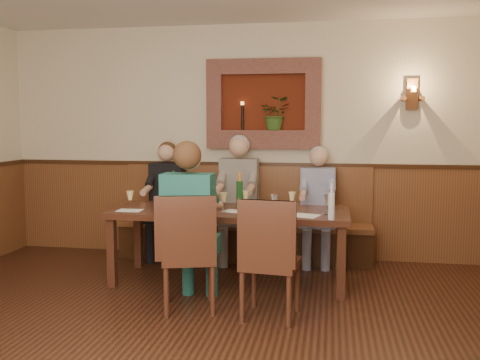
# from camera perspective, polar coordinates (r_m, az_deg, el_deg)

# --- Properties ---
(ground_plane) EXTENTS (6.00, 6.00, 0.00)m
(ground_plane) POSITION_cam_1_polar(r_m,az_deg,el_deg) (3.93, -6.47, -18.47)
(ground_plane) COLOR black
(ground_plane) RESTS_ON ground
(room_shell) EXTENTS (6.04, 6.04, 2.82)m
(room_shell) POSITION_cam_1_polar(r_m,az_deg,el_deg) (3.58, -6.85, 10.19)
(room_shell) COLOR beige
(room_shell) RESTS_ON ground
(wainscoting) EXTENTS (6.02, 6.02, 1.15)m
(wainscoting) POSITION_cam_1_polar(r_m,az_deg,el_deg) (3.72, -6.58, -10.23)
(wainscoting) COLOR brown
(wainscoting) RESTS_ON ground
(wall_niche) EXTENTS (1.36, 0.30, 1.06)m
(wall_niche) POSITION_cam_1_polar(r_m,az_deg,el_deg) (6.42, 2.84, 7.70)
(wall_niche) COLOR #561B0C
(wall_niche) RESTS_ON ground
(wall_sconce) EXTENTS (0.25, 0.20, 0.35)m
(wall_sconce) POSITION_cam_1_polar(r_m,az_deg,el_deg) (6.42, 17.87, 8.63)
(wall_sconce) COLOR brown
(wall_sconce) RESTS_ON ground
(dining_table) EXTENTS (2.40, 0.90, 0.75)m
(dining_table) POSITION_cam_1_polar(r_m,az_deg,el_deg) (5.45, -1.13, -3.96)
(dining_table) COLOR #361910
(dining_table) RESTS_ON ground
(bench) EXTENTS (3.00, 0.45, 1.11)m
(bench) POSITION_cam_1_polar(r_m,az_deg,el_deg) (6.43, 0.47, -5.54)
(bench) COLOR #381E0F
(bench) RESTS_ON ground
(chair_near_left) EXTENTS (0.56, 0.56, 1.03)m
(chair_near_left) POSITION_cam_1_polar(r_m,az_deg,el_deg) (4.74, -5.45, -10.19)
(chair_near_left) COLOR #361910
(chair_near_left) RESTS_ON ground
(chair_near_right) EXTENTS (0.50, 0.50, 1.02)m
(chair_near_right) POSITION_cam_1_polar(r_m,az_deg,el_deg) (4.55, 3.22, -10.93)
(chair_near_right) COLOR #361910
(chair_near_right) RESTS_ON ground
(person_bench_left) EXTENTS (0.41, 0.50, 1.40)m
(person_bench_left) POSITION_cam_1_polar(r_m,az_deg,el_deg) (6.50, -7.93, -3.22)
(person_bench_left) COLOR black
(person_bench_left) RESTS_ON ground
(person_bench_mid) EXTENTS (0.45, 0.55, 1.49)m
(person_bench_mid) POSITION_cam_1_polar(r_m,az_deg,el_deg) (6.28, -0.23, -3.11)
(person_bench_mid) COLOR #5C5854
(person_bench_mid) RESTS_ON ground
(person_bench_right) EXTENTS (0.39, 0.48, 1.36)m
(person_bench_right) POSITION_cam_1_polar(r_m,az_deg,el_deg) (6.21, 8.24, -3.86)
(person_bench_right) COLOR navy
(person_bench_right) RESTS_ON ground
(person_chair_front) EXTENTS (0.44, 0.54, 1.48)m
(person_chair_front) POSITION_cam_1_polar(r_m,az_deg,el_deg) (4.77, -5.23, -6.21)
(person_chair_front) COLOR navy
(person_chair_front) RESTS_ON ground
(spittoon_bucket) EXTENTS (0.29, 0.29, 0.27)m
(spittoon_bucket) POSITION_cam_1_polar(r_m,az_deg,el_deg) (5.41, -3.93, -1.80)
(spittoon_bucket) COLOR red
(spittoon_bucket) RESTS_ON dining_table
(wine_bottle_green_a) EXTENTS (0.08, 0.08, 0.38)m
(wine_bottle_green_a) POSITION_cam_1_polar(r_m,az_deg,el_deg) (5.45, -0.04, -1.52)
(wine_bottle_green_a) COLOR #19471E
(wine_bottle_green_a) RESTS_ON dining_table
(wine_bottle_green_b) EXTENTS (0.08, 0.08, 0.38)m
(wine_bottle_green_b) POSITION_cam_1_polar(r_m,az_deg,el_deg) (5.61, -7.09, -1.33)
(wine_bottle_green_b) COLOR #19471E
(wine_bottle_green_b) RESTS_ON dining_table
(water_bottle) EXTENTS (0.07, 0.07, 0.33)m
(water_bottle) POSITION_cam_1_polar(r_m,az_deg,el_deg) (4.94, 9.73, -2.67)
(water_bottle) COLOR silver
(water_bottle) RESTS_ON dining_table
(tasting_sheet_a) EXTENTS (0.25, 0.18, 0.00)m
(tasting_sheet_a) POSITION_cam_1_polar(r_m,az_deg,el_deg) (5.50, -11.67, -3.18)
(tasting_sheet_a) COLOR white
(tasting_sheet_a) RESTS_ON dining_table
(tasting_sheet_b) EXTENTS (0.30, 0.25, 0.00)m
(tasting_sheet_b) POSITION_cam_1_polar(r_m,az_deg,el_deg) (5.33, -0.45, -3.36)
(tasting_sheet_b) COLOR white
(tasting_sheet_b) RESTS_ON dining_table
(tasting_sheet_c) EXTENTS (0.36, 0.31, 0.00)m
(tasting_sheet_c) POSITION_cam_1_polar(r_m,az_deg,el_deg) (5.14, 6.67, -3.76)
(tasting_sheet_c) COLOR white
(tasting_sheet_c) RESTS_ON dining_table
(tasting_sheet_d) EXTENTS (0.32, 0.26, 0.00)m
(tasting_sheet_d) POSITION_cam_1_polar(r_m,az_deg,el_deg) (5.23, -4.41, -3.55)
(tasting_sheet_d) COLOR white
(tasting_sheet_d) RESTS_ON dining_table
(wine_glass_0) EXTENTS (0.08, 0.08, 0.19)m
(wine_glass_0) POSITION_cam_1_polar(r_m,az_deg,el_deg) (5.56, -11.64, -2.11)
(wine_glass_0) COLOR #DED185
(wine_glass_0) RESTS_ON dining_table
(wine_glass_1) EXTENTS (0.08, 0.08, 0.19)m
(wine_glass_1) POSITION_cam_1_polar(r_m,az_deg,el_deg) (5.21, 3.71, -2.54)
(wine_glass_1) COLOR white
(wine_glass_1) RESTS_ON dining_table
(wine_glass_2) EXTENTS (0.08, 0.08, 0.19)m
(wine_glass_2) POSITION_cam_1_polar(r_m,az_deg,el_deg) (5.41, -7.35, -2.26)
(wine_glass_2) COLOR #DED185
(wine_glass_2) RESTS_ON dining_table
(wine_glass_3) EXTENTS (0.08, 0.08, 0.19)m
(wine_glass_3) POSITION_cam_1_polar(r_m,az_deg,el_deg) (5.23, 9.35, -2.58)
(wine_glass_3) COLOR white
(wine_glass_3) RESTS_ON dining_table
(wine_glass_4) EXTENTS (0.08, 0.08, 0.19)m
(wine_glass_4) POSITION_cam_1_polar(r_m,az_deg,el_deg) (5.39, 5.57, -2.27)
(wine_glass_4) COLOR #DED185
(wine_glass_4) RESTS_ON dining_table
(wine_glass_5) EXTENTS (0.08, 0.08, 0.19)m
(wine_glass_5) POSITION_cam_1_polar(r_m,az_deg,el_deg) (5.63, -3.18, -1.89)
(wine_glass_5) COLOR white
(wine_glass_5) RESTS_ON dining_table
(wine_glass_6) EXTENTS (0.08, 0.08, 0.19)m
(wine_glass_6) POSITION_cam_1_polar(r_m,az_deg,el_deg) (5.32, -1.76, -2.36)
(wine_glass_6) COLOR #DED185
(wine_glass_6) RESTS_ON dining_table
(wine_glass_7) EXTENTS (0.08, 0.08, 0.19)m
(wine_glass_7) POSITION_cam_1_polar(r_m,az_deg,el_deg) (5.47, 0.62, -2.12)
(wine_glass_7) COLOR #DED185
(wine_glass_7) RESTS_ON dining_table
(wine_glass_8) EXTENTS (0.08, 0.08, 0.19)m
(wine_glass_8) POSITION_cam_1_polar(r_m,az_deg,el_deg) (5.72, -8.25, -1.81)
(wine_glass_8) COLOR white
(wine_glass_8) RESTS_ON dining_table
(wine_glass_9) EXTENTS (0.08, 0.08, 0.19)m
(wine_glass_9) POSITION_cam_1_polar(r_m,az_deg,el_deg) (5.16, -4.19, -2.63)
(wine_glass_9) COLOR #DED185
(wine_glass_9) RESTS_ON dining_table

